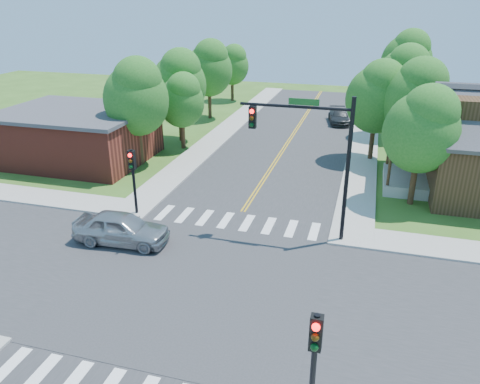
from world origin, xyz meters
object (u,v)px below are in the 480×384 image
(signal_mast_ne, at_px, (313,145))
(car_silver, at_px, (121,229))
(signal_pole_se, at_px, (315,351))
(car_dgrey, at_px, (339,117))
(signal_pole_nw, at_px, (133,170))

(signal_mast_ne, relative_size, car_silver, 1.51)
(signal_pole_se, bearing_deg, car_silver, 142.02)
(signal_mast_ne, bearing_deg, car_silver, -160.08)
(signal_pole_se, xyz_separation_m, car_silver, (-10.34, 8.08, -1.86))
(car_silver, height_order, car_dgrey, car_silver)
(car_dgrey, bearing_deg, signal_mast_ne, -99.71)
(signal_mast_ne, distance_m, car_dgrey, 24.04)
(signal_mast_ne, height_order, car_silver, signal_mast_ne)
(signal_mast_ne, xyz_separation_m, car_dgrey, (-0.41, 23.66, -4.22))
(signal_pole_se, bearing_deg, signal_pole_nw, 135.00)
(signal_pole_se, bearing_deg, car_dgrey, 93.45)
(signal_pole_nw, bearing_deg, car_dgrey, 68.97)
(signal_pole_nw, distance_m, car_silver, 3.74)
(signal_mast_ne, bearing_deg, signal_pole_nw, -179.93)
(signal_pole_nw, height_order, car_dgrey, signal_pole_nw)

